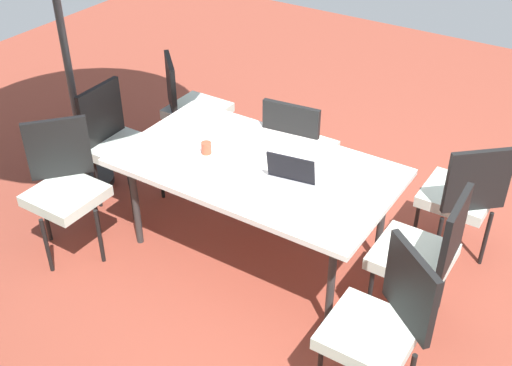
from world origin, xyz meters
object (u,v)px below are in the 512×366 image
object	(u,v)px
chair_northwest	(381,323)
chair_south	(297,147)
cup	(206,148)
chair_southwest	(463,193)
chair_northeast	(64,183)
dining_table	(256,171)
chair_west	(424,252)
chair_southeast	(190,105)
laptop	(294,172)
chair_east	(119,141)

from	to	relation	value
chair_northwest	chair_south	bearing A→B (deg)	171.87
chair_northwest	cup	world-z (taller)	chair_northwest
chair_southwest	chair_northeast	xyz separation A→B (m)	(2.39, 1.39, 0.00)
dining_table	chair_northwest	size ratio (longest dim) A/B	1.92
cup	chair_northwest	bearing A→B (deg)	158.50
dining_table	chair_west	size ratio (longest dim) A/B	1.92
chair_south	chair_west	bearing A→B (deg)	145.22
chair_southeast	laptop	bearing A→B (deg)	-163.35
chair_west	chair_northwest	bearing A→B (deg)	-1.50
dining_table	laptop	world-z (taller)	laptop
chair_southwest	cup	size ratio (longest dim) A/B	11.55
chair_south	chair_northwest	size ratio (longest dim) A/B	1.00
chair_east	chair_west	world-z (taller)	same
chair_southwest	cup	bearing A→B (deg)	-16.16
chair_southeast	chair_south	world-z (taller)	same
chair_northeast	laptop	world-z (taller)	chair_northeast
chair_south	chair_northwest	bearing A→B (deg)	126.48
chair_south	chair_southeast	bearing A→B (deg)	-12.83
chair_northeast	chair_west	xyz separation A→B (m)	(-2.39, -0.66, 0.00)
chair_southwest	chair_east	distance (m)	2.59
chair_east	chair_northeast	xyz separation A→B (m)	(-0.09, 0.65, 0.00)
chair_northwest	laptop	bearing A→B (deg)	-178.02
chair_west	chair_south	size ratio (longest dim) A/B	1.00
chair_southeast	chair_southwest	bearing A→B (deg)	-136.69
chair_northwest	laptop	world-z (taller)	chair_northwest
chair_southwest	chair_southeast	distance (m)	2.39
chair_east	chair_northeast	bearing A→B (deg)	-174.27
chair_southwest	chair_west	xyz separation A→B (m)	(0.00, 0.73, 0.00)
cup	chair_southeast	bearing A→B (deg)	-45.98
chair_east	laptop	world-z (taller)	chair_east
laptop	chair_south	bearing A→B (deg)	-72.05
chair_west	chair_south	world-z (taller)	same
chair_southwest	laptop	size ratio (longest dim) A/B	2.75
dining_table	chair_west	world-z (taller)	chair_west
laptop	cup	distance (m)	0.67
chair_southeast	chair_northwest	world-z (taller)	same
chair_northeast	dining_table	bearing A→B (deg)	-19.49
dining_table	chair_west	bearing A→B (deg)	179.38
dining_table	chair_west	xyz separation A→B (m)	(-1.22, 0.01, -0.15)
dining_table	chair_southeast	size ratio (longest dim) A/B	1.92
laptop	chair_east	bearing A→B (deg)	-8.77
chair_west	cup	world-z (taller)	chair_west
chair_west	chair_southeast	xyz separation A→B (m)	(2.38, -0.78, 0.00)
chair_east	chair_west	bearing A→B (deg)	-91.66
laptop	cup	xyz separation A→B (m)	(0.67, 0.06, -0.00)
chair_west	chair_southeast	bearing A→B (deg)	-110.70
chair_northeast	laptop	distance (m)	1.63
chair_northeast	chair_northwest	bearing A→B (deg)	-49.85
dining_table	chair_south	size ratio (longest dim) A/B	1.92
chair_southeast	laptop	world-z (taller)	chair_southeast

